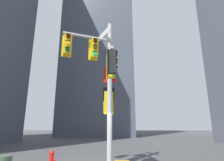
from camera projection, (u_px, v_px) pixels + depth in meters
name	position (u px, v px, depth m)	size (l,w,h in m)	color
building_mid_block	(100.00, 40.00, 38.55)	(13.05, 13.05, 39.56)	#4C5460
signal_pole_assembly	(102.00, 75.00, 8.72)	(2.77, 2.47, 7.31)	#B2B2B5
fire_hydrant	(52.00, 158.00, 8.55)	(0.33, 0.23, 0.73)	red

